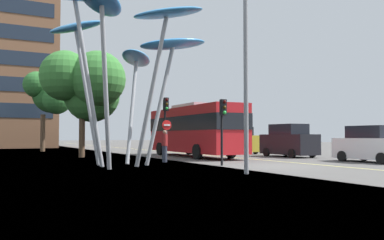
# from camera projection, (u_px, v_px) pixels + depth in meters

# --- Properties ---
(ground) EXTENTS (120.00, 240.00, 0.10)m
(ground) POSITION_uv_depth(u_px,v_px,m) (263.00, 167.00, 19.79)
(ground) COLOR #54514F
(red_bus) EXTENTS (2.88, 10.95, 3.68)m
(red_bus) POSITION_uv_depth(u_px,v_px,m) (194.00, 128.00, 28.81)
(red_bus) COLOR red
(red_bus) RESTS_ON ground
(leaf_sculpture) EXTENTS (8.84, 9.89, 8.34)m
(leaf_sculpture) POSITION_uv_depth(u_px,v_px,m) (125.00, 36.00, 20.25)
(leaf_sculpture) COLOR #9EA0A5
(leaf_sculpture) RESTS_ON ground
(traffic_light_kerb_near) EXTENTS (0.28, 0.42, 3.27)m
(traffic_light_kerb_near) POSITION_uv_depth(u_px,v_px,m) (223.00, 117.00, 20.24)
(traffic_light_kerb_near) COLOR black
(traffic_light_kerb_near) RESTS_ON ground
(traffic_light_kerb_far) EXTENTS (0.28, 0.42, 3.77)m
(traffic_light_kerb_far) POSITION_uv_depth(u_px,v_px,m) (166.00, 115.00, 24.68)
(traffic_light_kerb_far) COLOR black
(traffic_light_kerb_far) RESTS_ON ground
(car_parked_near) EXTENTS (2.00, 4.20, 2.03)m
(car_parked_near) POSITION_uv_depth(u_px,v_px,m) (372.00, 145.00, 22.77)
(car_parked_near) COLOR silver
(car_parked_near) RESTS_ON ground
(car_parked_mid) EXTENTS (1.98, 4.37, 2.29)m
(car_parked_mid) POSITION_uv_depth(u_px,v_px,m) (289.00, 141.00, 28.69)
(car_parked_mid) COLOR black
(car_parked_mid) RESTS_ON ground
(car_parked_far) EXTENTS (1.99, 4.19, 2.21)m
(car_parked_far) POSITION_uv_depth(u_px,v_px,m) (237.00, 141.00, 34.14)
(car_parked_far) COLOR gold
(car_parked_far) RESTS_ON ground
(car_side_street) EXTENTS (2.02, 3.93, 2.30)m
(car_side_street) POSITION_uv_depth(u_px,v_px,m) (208.00, 140.00, 39.29)
(car_side_street) COLOR maroon
(car_side_street) RESTS_ON ground
(car_far_side) EXTENTS (2.08, 4.15, 2.13)m
(car_far_side) POSITION_uv_depth(u_px,v_px,m) (186.00, 140.00, 44.45)
(car_far_side) COLOR silver
(car_far_side) RESTS_ON ground
(street_lamp) EXTENTS (1.66, 0.44, 8.39)m
(street_lamp) POSITION_uv_depth(u_px,v_px,m) (253.00, 39.00, 16.16)
(street_lamp) COLOR gray
(street_lamp) RESTS_ON ground
(tree_pavement_near) EXTENTS (5.53, 5.17, 7.31)m
(tree_pavement_near) POSITION_uv_depth(u_px,v_px,m) (85.00, 85.00, 28.12)
(tree_pavement_near) COLOR brown
(tree_pavement_near) RESTS_ON ground
(tree_pavement_far) EXTENTS (4.49, 4.72, 7.54)m
(tree_pavement_far) POSITION_uv_depth(u_px,v_px,m) (50.00, 94.00, 39.07)
(tree_pavement_far) COLOR brown
(tree_pavement_far) RESTS_ON ground
(pedestrian) EXTENTS (0.34, 0.34, 1.78)m
(pedestrian) POSITION_uv_depth(u_px,v_px,m) (165.00, 146.00, 22.82)
(pedestrian) COLOR #2D3342
(pedestrian) RESTS_ON ground
(no_entry_sign) EXTENTS (0.60, 0.12, 2.41)m
(no_entry_sign) POSITION_uv_depth(u_px,v_px,m) (167.00, 133.00, 24.59)
(no_entry_sign) COLOR gray
(no_entry_sign) RESTS_ON ground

